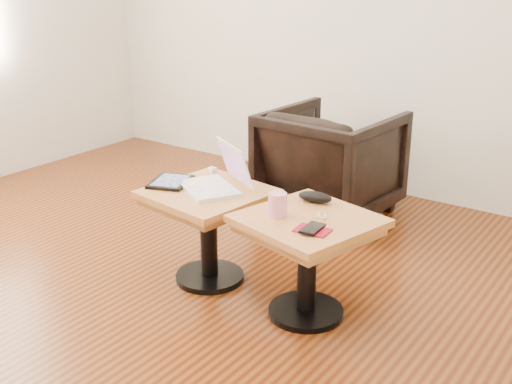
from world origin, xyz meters
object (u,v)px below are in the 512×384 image
Objects in this scene: side_table_right at (308,243)px; armchair at (331,163)px; side_table_left at (208,213)px; striped_cup at (278,205)px; laptop at (217,180)px.

armchair reaches higher than side_table_right.
side_table_left is 5.71× the size of striped_cup.
side_table_right is at bearing 26.84° from striped_cup.
armchair is (-0.38, 1.14, -0.18)m from striped_cup.
side_table_right is 0.86× the size of armchair.
side_table_left is at bearing -167.30° from side_table_right.
armchair is (0.05, 1.07, -0.02)m from side_table_left.
armchair reaches higher than striped_cup.
armchair is at bearing 108.29° from striped_cup.
side_table_right is 1.54× the size of laptop.
laptop reaches higher than side_table_right.
side_table_left is 0.16m from laptop.
laptop reaches higher than striped_cup.
side_table_left is 1.44× the size of laptop.
striped_cup is (-0.11, -0.06, 0.16)m from side_table_right.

